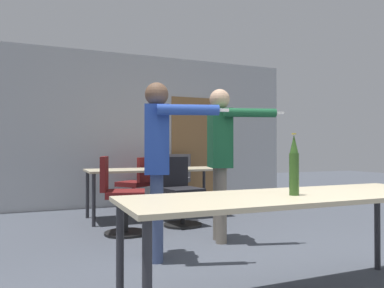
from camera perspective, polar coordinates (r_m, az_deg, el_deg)
back_wall at (r=7.03m, az=-8.07°, el=2.04°), size 6.12×0.12×2.79m
conference_table_near at (r=2.66m, az=15.43°, el=-8.63°), size 2.37×0.75×0.74m
conference_table_far at (r=5.76m, az=-5.58°, el=-4.38°), size 2.06×0.80×0.74m
person_right_polo at (r=4.25m, az=4.43°, el=-0.65°), size 0.74×0.72×1.73m
person_far_watching at (r=3.56m, az=-5.19°, el=-1.17°), size 0.72×0.72×1.68m
office_chair_near_pushed at (r=6.52m, az=-8.35°, el=-6.28°), size 0.68×0.69×0.90m
office_chair_far_left at (r=5.19m, az=-1.83°, el=-7.47°), size 0.52×0.58×0.93m
office_chair_side_rolled at (r=4.70m, az=-10.98°, el=-7.97°), size 0.62×0.57×0.95m
office_chair_far_right at (r=6.79m, az=-2.37°, el=-5.79°), size 0.66×0.68×0.95m
beer_bottle at (r=2.57m, az=15.29°, el=-3.25°), size 0.06×0.06×0.41m
drink_cup at (r=5.87m, az=-4.02°, el=-3.27°), size 0.09×0.09×0.09m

